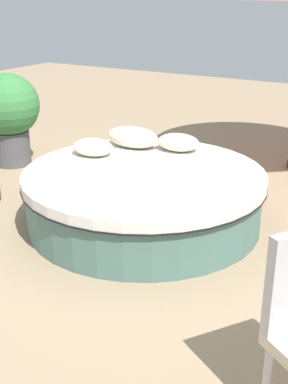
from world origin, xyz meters
name	(u,v)px	position (x,y,z in m)	size (l,w,h in m)	color
ground_plane	(144,222)	(0.00, 0.00, 0.00)	(16.00, 16.00, 0.00)	#9E8466
round_bed	(144,196)	(0.00, 0.00, 0.25)	(2.13, 2.13, 0.49)	#4C726B
throw_pillow_0	(178,142)	(0.02, -0.70, 0.57)	(0.42, 0.33, 0.16)	beige
throw_pillow_1	(133,137)	(0.47, -0.57, 0.59)	(0.56, 0.33, 0.20)	beige
throw_pillow_2	(93,147)	(0.66, -0.15, 0.57)	(0.41, 0.32, 0.15)	beige
planter	(9,112)	(2.21, -0.63, 0.64)	(0.73, 0.73, 1.09)	#4C4C51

